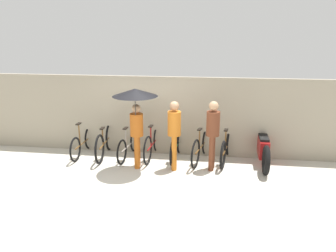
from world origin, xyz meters
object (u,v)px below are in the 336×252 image
(parked_bicycle_2, at_px, (129,145))
(parked_bicycle_4, at_px, (177,146))
(parked_bicycle_5, at_px, (201,146))
(motorcycle, at_px, (263,148))
(parked_bicycle_6, at_px, (226,148))
(pedestrian_leading, at_px, (136,105))
(parked_bicycle_0, at_px, (83,142))
(parked_bicycle_3, at_px, (153,143))
(pedestrian_trailing, at_px, (213,130))
(pedestrian_center, at_px, (174,130))
(parked_bicycle_1, at_px, (105,142))

(parked_bicycle_2, xyz_separation_m, parked_bicycle_4, (1.29, 0.05, 0.02))
(parked_bicycle_5, height_order, motorcycle, parked_bicycle_5)
(parked_bicycle_6, relative_size, pedestrian_leading, 0.85)
(parked_bicycle_6, xyz_separation_m, motorcycle, (0.93, -0.00, 0.03))
(parked_bicycle_6, height_order, pedestrian_leading, pedestrian_leading)
(parked_bicycle_0, relative_size, motorcycle, 0.77)
(parked_bicycle_5, relative_size, parked_bicycle_6, 1.04)
(parked_bicycle_3, height_order, pedestrian_leading, pedestrian_leading)
(parked_bicycle_4, height_order, motorcycle, parked_bicycle_4)
(pedestrian_trailing, bearing_deg, pedestrian_leading, 13.40)
(parked_bicycle_3, xyz_separation_m, motorcycle, (2.87, -0.02, 0.01))
(motorcycle, bearing_deg, pedestrian_center, 108.85)
(parked_bicycle_4, bearing_deg, parked_bicycle_1, 95.84)
(parked_bicycle_1, bearing_deg, pedestrian_trailing, -102.88)
(parked_bicycle_6, xyz_separation_m, pedestrian_trailing, (-0.36, -0.58, 0.63))
(parked_bicycle_4, distance_m, parked_bicycle_6, 1.29)
(parked_bicycle_1, relative_size, pedestrian_trailing, 1.05)
(parked_bicycle_1, height_order, parked_bicycle_6, parked_bicycle_6)
(pedestrian_trailing, xyz_separation_m, motorcycle, (1.29, 0.58, -0.60))
(parked_bicycle_3, xyz_separation_m, pedestrian_leading, (-0.25, -0.80, 1.21))
(parked_bicycle_4, relative_size, pedestrian_leading, 0.83)
(parked_bicycle_5, height_order, pedestrian_leading, pedestrian_leading)
(pedestrian_leading, bearing_deg, pedestrian_center, -179.87)
(parked_bicycle_5, bearing_deg, pedestrian_leading, 128.46)
(parked_bicycle_2, height_order, motorcycle, parked_bicycle_2)
(parked_bicycle_1, distance_m, motorcycle, 4.17)
(parked_bicycle_0, xyz_separation_m, parked_bicycle_2, (1.29, -0.01, -0.00))
(parked_bicycle_0, bearing_deg, motorcycle, -89.37)
(parked_bicycle_6, height_order, motorcycle, parked_bicycle_6)
(pedestrian_trailing, bearing_deg, parked_bicycle_2, -6.21)
(parked_bicycle_0, height_order, pedestrian_center, pedestrian_center)
(parked_bicycle_1, bearing_deg, motorcycle, -92.02)
(parked_bicycle_0, bearing_deg, parked_bicycle_4, -89.19)
(parked_bicycle_5, bearing_deg, pedestrian_trailing, -140.21)
(pedestrian_trailing, height_order, motorcycle, pedestrian_trailing)
(parked_bicycle_1, xyz_separation_m, motorcycle, (4.16, 0.08, 0.00))
(parked_bicycle_6, relative_size, motorcycle, 0.79)
(parked_bicycle_2, xyz_separation_m, parked_bicycle_3, (0.65, 0.08, 0.04))
(pedestrian_center, xyz_separation_m, motorcycle, (2.21, 0.67, -0.60))
(parked_bicycle_0, relative_size, parked_bicycle_2, 1.00)
(parked_bicycle_2, relative_size, parked_bicycle_5, 0.93)
(parked_bicycle_1, height_order, pedestrian_trailing, pedestrian_trailing)
(parked_bicycle_1, bearing_deg, parked_bicycle_4, -91.15)
(parked_bicycle_5, relative_size, pedestrian_leading, 0.89)
(pedestrian_leading, bearing_deg, parked_bicycle_3, -114.05)
(parked_bicycle_1, distance_m, parked_bicycle_6, 3.23)
(parked_bicycle_0, height_order, parked_bicycle_1, parked_bicycle_0)
(parked_bicycle_5, bearing_deg, parked_bicycle_2, 103.24)
(parked_bicycle_6, bearing_deg, pedestrian_trailing, 157.91)
(pedestrian_center, distance_m, motorcycle, 2.39)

